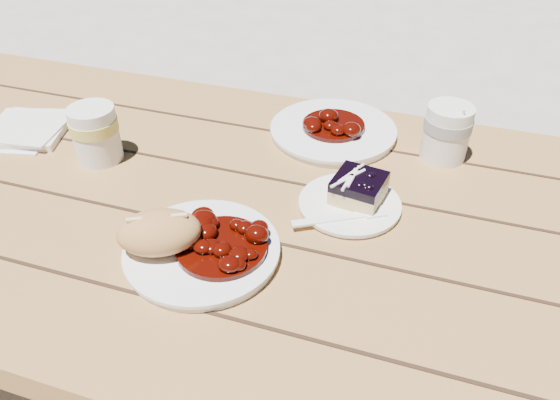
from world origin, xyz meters
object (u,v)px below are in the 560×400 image
(main_plate, at_px, (202,252))
(blueberry_cake, at_px, (359,188))
(picnic_table, at_px, (219,264))
(coffee_cup, at_px, (447,132))
(dessert_plate, at_px, (350,205))
(second_plate, at_px, (333,131))
(bread_roll, at_px, (159,232))
(second_cup, at_px, (96,134))

(main_plate, relative_size, blueberry_cake, 2.50)
(picnic_table, relative_size, coffee_cup, 19.07)
(dessert_plate, bearing_deg, second_plate, 110.55)
(blueberry_cake, xyz_separation_m, second_plate, (-0.09, 0.21, -0.02))
(second_plate, bearing_deg, bread_roll, -109.97)
(dessert_plate, height_order, second_cup, second_cup)
(picnic_table, height_order, coffee_cup, coffee_cup)
(blueberry_cake, height_order, second_cup, second_cup)
(dessert_plate, relative_size, second_cup, 1.56)
(picnic_table, relative_size, dessert_plate, 12.19)
(bread_roll, bearing_deg, second_cup, 139.47)
(picnic_table, bearing_deg, blueberry_cake, 13.70)
(dessert_plate, distance_m, coffee_cup, 0.25)
(bread_roll, relative_size, coffee_cup, 1.16)
(dessert_plate, relative_size, coffee_cup, 1.56)
(second_plate, xyz_separation_m, second_cup, (-0.39, -0.22, 0.04))
(picnic_table, xyz_separation_m, second_plate, (0.15, 0.27, 0.17))
(picnic_table, bearing_deg, bread_roll, -93.40)
(main_plate, xyz_separation_m, second_plate, (0.10, 0.41, 0.00))
(main_plate, relative_size, second_cup, 2.16)
(second_plate, distance_m, second_cup, 0.45)
(main_plate, distance_m, coffee_cup, 0.50)
(picnic_table, distance_m, second_plate, 0.35)
(main_plate, xyz_separation_m, second_cup, (-0.29, 0.18, 0.04))
(picnic_table, distance_m, bread_roll, 0.26)
(main_plate, height_order, bread_roll, bread_roll)
(second_plate, bearing_deg, picnic_table, -118.73)
(dessert_plate, xyz_separation_m, blueberry_cake, (0.01, 0.01, 0.03))
(coffee_cup, relative_size, second_cup, 1.00)
(main_plate, bearing_deg, blueberry_cake, 45.90)
(bread_roll, distance_m, coffee_cup, 0.55)
(second_cup, bearing_deg, coffee_cup, 18.76)
(picnic_table, distance_m, coffee_cup, 0.49)
(coffee_cup, distance_m, second_plate, 0.22)
(dessert_plate, relative_size, second_plate, 0.67)
(dessert_plate, bearing_deg, blueberry_cake, 56.31)
(main_plate, bearing_deg, second_plate, 76.19)
(picnic_table, bearing_deg, main_plate, -72.14)
(picnic_table, xyz_separation_m, main_plate, (0.05, -0.14, 0.17))
(bread_roll, distance_m, second_plate, 0.45)
(bread_roll, relative_size, second_plate, 0.50)
(picnic_table, relative_size, blueberry_cake, 22.14)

